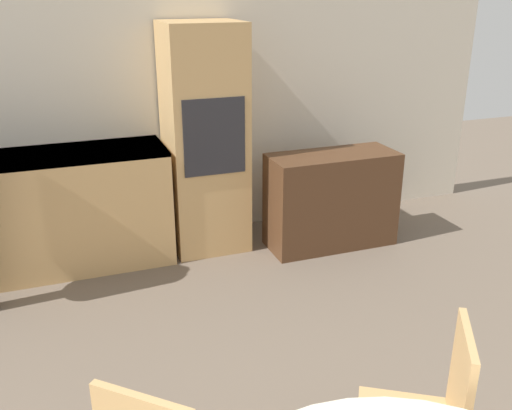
% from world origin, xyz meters
% --- Properties ---
extents(wall_back, '(6.13, 0.05, 2.60)m').
position_xyz_m(wall_back, '(0.00, 5.13, 1.30)').
color(wall_back, silver).
rests_on(wall_back, ground_plane).
extents(kitchen_counter, '(2.08, 0.60, 0.94)m').
position_xyz_m(kitchen_counter, '(-1.17, 4.79, 0.48)').
color(kitchen_counter, tan).
rests_on(kitchen_counter, ground_plane).
extents(oven_unit, '(0.62, 0.59, 1.86)m').
position_xyz_m(oven_unit, '(0.22, 4.80, 0.93)').
color(oven_unit, tan).
rests_on(oven_unit, ground_plane).
extents(sideboard, '(1.09, 0.45, 0.81)m').
position_xyz_m(sideboard, '(1.21, 4.43, 0.41)').
color(sideboard, '#51331E').
rests_on(sideboard, ground_plane).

